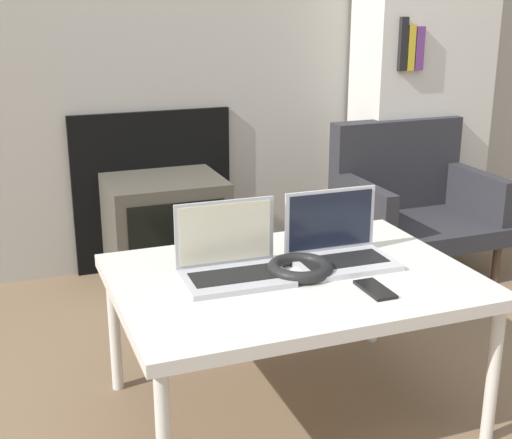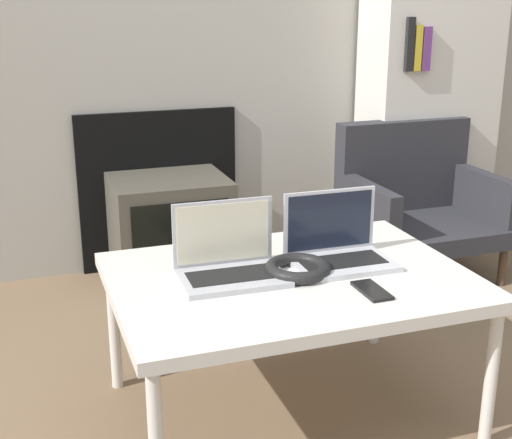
# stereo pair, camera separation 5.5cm
# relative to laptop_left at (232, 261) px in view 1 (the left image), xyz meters

# --- Properties ---
(table) EXTENTS (1.02, 0.74, 0.45)m
(table) POSITION_rel_laptop_left_xyz_m (0.17, -0.05, -0.08)
(table) COLOR silver
(table) RESTS_ON ground_plane
(laptop_left) EXTENTS (0.30, 0.21, 0.21)m
(laptop_left) POSITION_rel_laptop_left_xyz_m (0.00, 0.00, 0.00)
(laptop_left) COLOR #B2B2B7
(laptop_left) RESTS_ON table
(laptop_right) EXTENTS (0.30, 0.21, 0.21)m
(laptop_right) POSITION_rel_laptop_left_xyz_m (0.34, 0.00, 0.00)
(laptop_right) COLOR silver
(laptop_right) RESTS_ON table
(headphones) EXTENTS (0.19, 0.19, 0.04)m
(headphones) POSITION_rel_laptop_left_xyz_m (0.19, -0.05, -0.03)
(headphones) COLOR black
(headphones) RESTS_ON table
(phone) EXTENTS (0.06, 0.14, 0.01)m
(phone) POSITION_rel_laptop_left_xyz_m (0.33, -0.24, -0.04)
(phone) COLOR black
(phone) RESTS_ON table
(tv) EXTENTS (0.49, 0.42, 0.47)m
(tv) POSITION_rel_laptop_left_xyz_m (0.07, 1.10, -0.26)
(tv) COLOR #4C473D
(tv) RESTS_ON ground_plane
(armchair) EXTENTS (0.65, 0.54, 0.67)m
(armchair) POSITION_rel_laptop_left_xyz_m (1.15, 0.87, -0.16)
(armchair) COLOR #2D2D33
(armchair) RESTS_ON ground_plane
(bookshelf) EXTENTS (0.62, 0.32, 1.62)m
(bookshelf) POSITION_rel_laptop_left_xyz_m (1.36, 1.15, 0.31)
(bookshelf) COLOR silver
(bookshelf) RESTS_ON ground_plane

